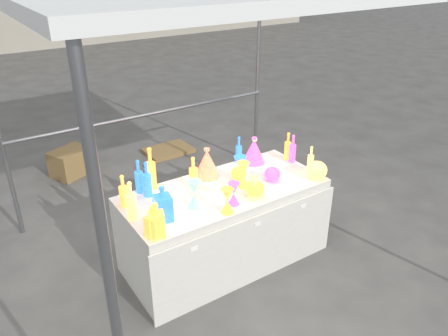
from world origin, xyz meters
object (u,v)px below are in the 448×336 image
globe_0 (255,189)px  cardboard_box_closed (71,162)px  hourglass_0 (227,201)px  display_table (225,225)px  bottle_0 (123,191)px  decanter_0 (156,219)px

globe_0 → cardboard_box_closed: bearing=106.5°
hourglass_0 → cardboard_box_closed: bearing=99.7°
cardboard_box_closed → globe_0: size_ratio=2.81×
display_table → bottle_0: size_ratio=6.56×
cardboard_box_closed → decanter_0: (-0.11, -2.84, 0.72)m
decanter_0 → hourglass_0: 0.60m
decanter_0 → hourglass_0: decanter_0 is taller
cardboard_box_closed → bottle_0: 2.43m
globe_0 → decanter_0: bearing=-176.4°
decanter_0 → bottle_0: bearing=113.7°
bottle_0 → decanter_0: bottle_0 is taller
decanter_0 → globe_0: decanter_0 is taller
display_table → globe_0: size_ratio=10.95×
cardboard_box_closed → decanter_0: 2.93m
globe_0 → display_table: bearing=119.7°
display_table → hourglass_0: size_ratio=8.72×
cardboard_box_closed → globe_0: (0.82, -2.78, 0.65)m
display_table → hourglass_0: 0.61m
hourglass_0 → decanter_0: bearing=177.8°
hourglass_0 → globe_0: size_ratio=1.26×
display_table → cardboard_box_closed: size_ratio=3.89×
display_table → cardboard_box_closed: display_table is taller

